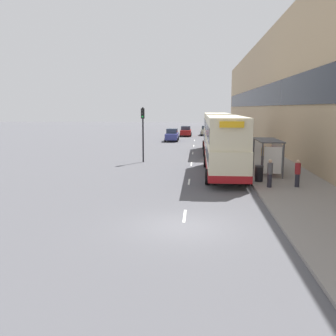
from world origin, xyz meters
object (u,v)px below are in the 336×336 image
at_px(bus_shelter, 271,150).
at_px(car_0, 172,135).
at_px(pedestrian_at_shelter, 263,155).
at_px(pedestrian_1, 298,173).
at_px(car_2, 186,131).
at_px(double_decker_bus_ahead, 216,132).
at_px(car_1, 206,130).
at_px(double_decker_bus_near, 225,144).
at_px(pedestrian_3, 270,173).
at_px(litter_bin, 259,173).
at_px(pedestrian_2, 282,157).
at_px(traffic_light_far_kerb, 143,125).

xyz_separation_m(bus_shelter, car_0, (-9.09, 28.17, -0.97)).
xyz_separation_m(pedestrian_at_shelter, pedestrian_1, (0.63, -8.57, -0.02)).
distance_m(car_2, pedestrian_at_shelter, 34.39).
bearing_deg(double_decker_bus_ahead, pedestrian_at_shelter, -70.94).
bearing_deg(double_decker_bus_ahead, car_1, 91.15).
distance_m(bus_shelter, car_0, 29.62).
distance_m(bus_shelter, double_decker_bus_near, 3.32).
bearing_deg(pedestrian_3, car_2, 98.73).
height_order(pedestrian_at_shelter, litter_bin, pedestrian_at_shelter).
distance_m(car_1, pedestrian_2, 37.65).
bearing_deg(pedestrian_at_shelter, traffic_light_far_kerb, 168.73).
height_order(car_0, litter_bin, car_0).
height_order(double_decker_bus_ahead, litter_bin, double_decker_bus_ahead).
height_order(double_decker_bus_near, pedestrian_2, double_decker_bus_near).
height_order(car_1, pedestrian_1, pedestrian_1).
height_order(pedestrian_1, traffic_light_far_kerb, traffic_light_far_kerb).
distance_m(pedestrian_at_shelter, pedestrian_1, 8.59).
xyz_separation_m(pedestrian_at_shelter, pedestrian_2, (1.32, -0.94, -0.02)).
distance_m(litter_bin, traffic_light_far_kerb, 13.02).
relative_size(car_0, pedestrian_1, 2.74).
relative_size(car_2, traffic_light_far_kerb, 0.86).
bearing_deg(car_1, car_0, -113.06).
relative_size(car_1, pedestrian_1, 2.72).
bearing_deg(double_decker_bus_ahead, car_2, 99.91).
distance_m(car_1, pedestrian_at_shelter, 36.55).
height_order(pedestrian_3, traffic_light_far_kerb, traffic_light_far_kerb).
distance_m(car_0, car_1, 13.55).
bearing_deg(pedestrian_1, car_0, 106.98).
relative_size(double_decker_bus_near, double_decker_bus_ahead, 1.02).
xyz_separation_m(double_decker_bus_ahead, pedestrian_3, (2.38, -18.73, -1.28)).
height_order(car_0, car_1, car_0).
distance_m(car_0, pedestrian_2, 26.98).
xyz_separation_m(bus_shelter, double_decker_bus_ahead, (-3.25, 14.24, 0.41)).
bearing_deg(pedestrian_3, pedestrian_2, 73.16).
xyz_separation_m(pedestrian_1, traffic_light_far_kerb, (-10.99, 10.63, 2.32)).
relative_size(car_0, pedestrian_3, 2.71).
xyz_separation_m(car_0, litter_bin, (7.87, -30.88, -0.24)).
height_order(car_2, pedestrian_1, pedestrian_1).
xyz_separation_m(car_1, car_2, (-3.60, -2.79, 0.02)).
bearing_deg(pedestrian_2, traffic_light_far_kerb, 165.56).
height_order(car_2, litter_bin, car_2).
bearing_deg(litter_bin, pedestrian_3, -78.87).
xyz_separation_m(car_2, pedestrian_3, (6.50, -42.34, 0.14)).
height_order(car_1, traffic_light_far_kerb, traffic_light_far_kerb).
relative_size(car_2, pedestrian_at_shelter, 2.49).
bearing_deg(pedestrian_at_shelter, pedestrian_2, -35.45).
bearing_deg(car_2, pedestrian_3, 98.73).
relative_size(bus_shelter, pedestrian_at_shelter, 2.46).
height_order(bus_shelter, car_0, bus_shelter).
xyz_separation_m(double_decker_bus_ahead, car_2, (-4.12, 23.61, -1.42)).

